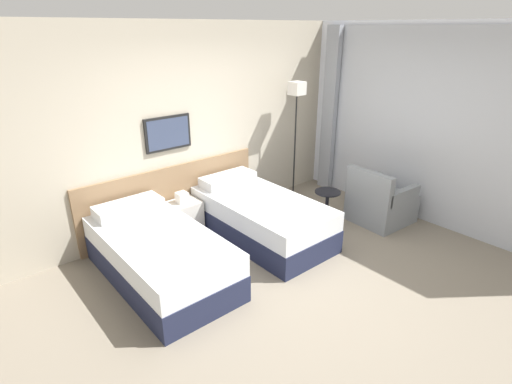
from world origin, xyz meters
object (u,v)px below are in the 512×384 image
floor_lamp (296,107)px  bed_near_door (159,255)px  nightstand (184,217)px  bed_near_window (261,217)px  armchair (380,204)px  side_table (327,201)px

floor_lamp → bed_near_door: bearing=-166.7°
nightstand → bed_near_window: bearing=-44.7°
bed_near_window → armchair: armchair is taller
bed_near_door → armchair: 3.17m
bed_near_door → bed_near_window: bearing=0.0°
bed_near_window → side_table: (0.98, -0.30, 0.05)m
nightstand → armchair: 2.78m
bed_near_window → nightstand: (-0.74, 0.73, -0.04)m
bed_near_window → floor_lamp: bearing=27.0°
bed_near_door → nightstand: (0.74, 0.73, -0.04)m
side_table → armchair: bearing=-37.1°
bed_near_window → floor_lamp: 1.87m
nightstand → bed_near_door: bearing=-135.3°
nightstand → side_table: bearing=-31.0°
nightstand → floor_lamp: (2.01, -0.08, 1.25)m
floor_lamp → armchair: floor_lamp is taller
bed_near_door → nightstand: size_ratio=3.21×
bed_near_door → bed_near_window: 1.48m
bed_near_door → floor_lamp: size_ratio=1.03×
floor_lamp → armchair: 1.90m
nightstand → floor_lamp: 2.37m
floor_lamp → armchair: size_ratio=2.26×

